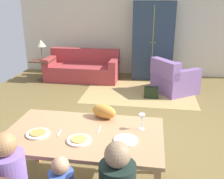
{
  "coord_description": "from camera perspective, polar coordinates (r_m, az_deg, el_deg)",
  "views": [
    {
      "loc": [
        0.5,
        -3.8,
        2.14
      ],
      "look_at": [
        -0.08,
        -0.17,
        0.85
      ],
      "focal_mm": 41.47,
      "sensor_mm": 36.0,
      "label": 1
    }
  ],
  "objects": [
    {
      "name": "ground_plane",
      "position": [
        4.91,
        2.35,
        -6.65
      ],
      "size": [
        6.94,
        6.36,
        0.02
      ],
      "primitive_type": "cube",
      "color": "brown"
    },
    {
      "name": "back_wall",
      "position": [
        7.67,
        5.46,
        13.37
      ],
      "size": [
        6.94,
        0.1,
        2.7
      ],
      "primitive_type": "cube",
      "color": "beige",
      "rests_on": "ground_plane"
    },
    {
      "name": "dining_table",
      "position": [
        2.91,
        -6.23,
        -10.62
      ],
      "size": [
        1.72,
        1.01,
        0.76
      ],
      "color": "tan",
      "rests_on": "ground_plane"
    },
    {
      "name": "plate_near_man",
      "position": [
        2.93,
        -16.01,
        -9.38
      ],
      "size": [
        0.25,
        0.25,
        0.02
      ],
      "primitive_type": "cylinder",
      "color": "silver",
      "rests_on": "dining_table"
    },
    {
      "name": "pizza_near_man",
      "position": [
        2.92,
        -16.04,
        -9.12
      ],
      "size": [
        0.17,
        0.17,
        0.01
      ],
      "primitive_type": "cylinder",
      "color": "gold",
      "rests_on": "plate_near_man"
    },
    {
      "name": "plate_near_child",
      "position": [
        2.73,
        -7.28,
        -11.04
      ],
      "size": [
        0.25,
        0.25,
        0.02
      ],
      "primitive_type": "cylinder",
      "color": "white",
      "rests_on": "dining_table"
    },
    {
      "name": "pizza_near_child",
      "position": [
        2.72,
        -7.3,
        -10.77
      ],
      "size": [
        0.17,
        0.17,
        0.01
      ],
      "primitive_type": "cylinder",
      "color": "gold",
      "rests_on": "plate_near_child"
    },
    {
      "name": "plate_near_woman",
      "position": [
        2.71,
        3.05,
        -11.07
      ],
      "size": [
        0.25,
        0.25,
        0.02
      ],
      "primitive_type": "cylinder",
      "color": "silver",
      "rests_on": "dining_table"
    },
    {
      "name": "wine_glass",
      "position": [
        2.89,
        6.61,
        -6.35
      ],
      "size": [
        0.07,
        0.07,
        0.19
      ],
      "color": "silver",
      "rests_on": "dining_table"
    },
    {
      "name": "fork",
      "position": [
        2.91,
        -11.52,
        -9.32
      ],
      "size": [
        0.03,
        0.15,
        0.01
      ],
      "primitive_type": "cube",
      "rotation": [
        0.0,
        0.0,
        0.1
      ],
      "color": "silver",
      "rests_on": "dining_table"
    },
    {
      "name": "knife",
      "position": [
        2.93,
        -2.8,
        -8.72
      ],
      "size": [
        0.02,
        0.17,
        0.01
      ],
      "primitive_type": "cube",
      "rotation": [
        0.0,
        0.0,
        0.03
      ],
      "color": "silver",
      "rests_on": "dining_table"
    },
    {
      "name": "cat",
      "position": [
        3.16,
        -1.79,
        -4.83
      ],
      "size": [
        0.36,
        0.27,
        0.17
      ],
      "primitive_type": "ellipsoid",
      "rotation": [
        0.0,
        0.0,
        -0.37
      ],
      "color": "orange",
      "rests_on": "dining_table"
    },
    {
      "name": "area_rug",
      "position": [
        6.28,
        6.03,
        -0.65
      ],
      "size": [
        2.6,
        1.8,
        0.01
      ],
      "primitive_type": "cube",
      "color": "tan",
      "rests_on": "ground_plane"
    },
    {
      "name": "couch",
      "position": [
        7.26,
        -6.48,
        4.56
      ],
      "size": [
        1.97,
        0.86,
        0.82
      ],
      "color": "#A23739",
      "rests_on": "ground_plane"
    },
    {
      "name": "armchair",
      "position": [
        6.35,
        13.37,
        2.16
      ],
      "size": [
        1.2,
        1.19,
        0.82
      ],
      "color": "#7B5A95",
      "rests_on": "ground_plane"
    },
    {
      "name": "armoire",
      "position": [
        7.3,
        9.02,
        10.55
      ],
      "size": [
        1.1,
        0.59,
        2.1
      ],
      "color": "#283A4C",
      "rests_on": "ground_plane"
    },
    {
      "name": "side_table",
      "position": [
        7.35,
        -14.97,
        4.82
      ],
      "size": [
        0.56,
        0.56,
        0.58
      ],
      "color": "#513225",
      "rests_on": "ground_plane"
    },
    {
      "name": "table_lamp",
      "position": [
        7.23,
        -15.4,
        9.67
      ],
      "size": [
        0.26,
        0.26,
        0.54
      ],
      "color": "#4B4234",
      "rests_on": "side_table"
    },
    {
      "name": "handbag",
      "position": [
        5.95,
        8.65,
        -0.63
      ],
      "size": [
        0.32,
        0.16,
        0.26
      ],
      "primitive_type": "cube",
      "color": "black",
      "rests_on": "ground_plane"
    }
  ]
}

